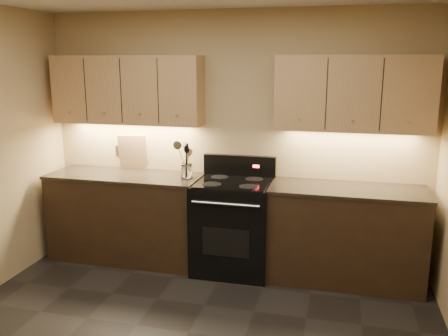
# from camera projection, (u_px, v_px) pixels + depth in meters

# --- Properties ---
(wall_back) EXTENTS (4.00, 0.04, 2.60)m
(wall_back) POSITION_uv_depth(u_px,v_px,m) (233.00, 139.00, 4.93)
(wall_back) COLOR tan
(wall_back) RESTS_ON ground
(counter_left) EXTENTS (1.62, 0.62, 0.93)m
(counter_left) POSITION_uv_depth(u_px,v_px,m) (127.00, 216.00, 5.09)
(counter_left) COLOR black
(counter_left) RESTS_ON ground
(counter_right) EXTENTS (1.46, 0.62, 0.93)m
(counter_right) POSITION_uv_depth(u_px,v_px,m) (345.00, 235.00, 4.55)
(counter_right) COLOR black
(counter_right) RESTS_ON ground
(stove) EXTENTS (0.76, 0.68, 1.14)m
(stove) POSITION_uv_depth(u_px,v_px,m) (233.00, 225.00, 4.79)
(stove) COLOR black
(stove) RESTS_ON ground
(upper_cab_left) EXTENTS (1.60, 0.30, 0.70)m
(upper_cab_left) POSITION_uv_depth(u_px,v_px,m) (127.00, 90.00, 4.93)
(upper_cab_left) COLOR tan
(upper_cab_left) RESTS_ON wall_back
(upper_cab_right) EXTENTS (1.44, 0.30, 0.70)m
(upper_cab_right) POSITION_uv_depth(u_px,v_px,m) (354.00, 94.00, 4.40)
(upper_cab_right) COLOR tan
(upper_cab_right) RESTS_ON wall_back
(outlet_plate) EXTENTS (0.08, 0.01, 0.12)m
(outlet_plate) POSITION_uv_depth(u_px,v_px,m) (119.00, 151.00, 5.27)
(outlet_plate) COLOR #B2B5BA
(outlet_plate) RESTS_ON wall_back
(utensil_crock) EXTENTS (0.14, 0.14, 0.15)m
(utensil_crock) POSITION_uv_depth(u_px,v_px,m) (187.00, 171.00, 4.82)
(utensil_crock) COLOR white
(utensil_crock) RESTS_ON counter_left
(cutting_board) EXTENTS (0.33, 0.16, 0.39)m
(cutting_board) POSITION_uv_depth(u_px,v_px,m) (133.00, 152.00, 5.18)
(cutting_board) COLOR tan
(cutting_board) RESTS_ON counter_left
(wooden_spoon) EXTENTS (0.15, 0.11, 0.29)m
(wooden_spoon) POSITION_uv_depth(u_px,v_px,m) (182.00, 163.00, 4.79)
(wooden_spoon) COLOR tan
(wooden_spoon) RESTS_ON utensil_crock
(black_spoon) EXTENTS (0.10, 0.16, 0.35)m
(black_spoon) POSITION_uv_depth(u_px,v_px,m) (186.00, 159.00, 4.82)
(black_spoon) COLOR black
(black_spoon) RESTS_ON utensil_crock
(black_turner) EXTENTS (0.12, 0.17, 0.36)m
(black_turner) POSITION_uv_depth(u_px,v_px,m) (186.00, 160.00, 4.77)
(black_turner) COLOR black
(black_turner) RESTS_ON utensil_crock
(steel_spatula) EXTENTS (0.16, 0.10, 0.37)m
(steel_spatula) POSITION_uv_depth(u_px,v_px,m) (190.00, 159.00, 4.80)
(steel_spatula) COLOR silver
(steel_spatula) RESTS_ON utensil_crock
(steel_skimmer) EXTENTS (0.20, 0.14, 0.38)m
(steel_skimmer) POSITION_uv_depth(u_px,v_px,m) (188.00, 159.00, 4.79)
(steel_skimmer) COLOR silver
(steel_skimmer) RESTS_ON utensil_crock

